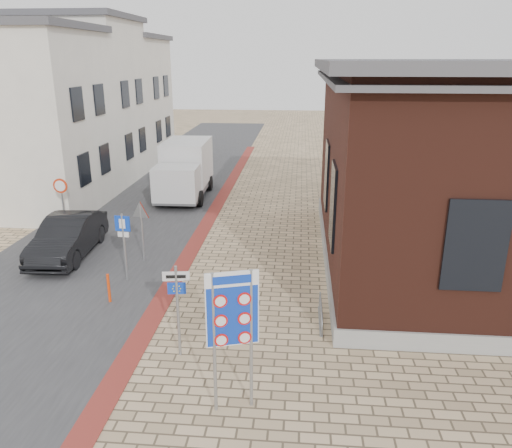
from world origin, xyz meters
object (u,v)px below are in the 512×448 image
at_px(box_truck, 185,169).
at_px(parking_sign, 124,236).
at_px(sedan, 68,237).
at_px(essen_sign, 177,298).
at_px(border_sign, 232,312).
at_px(bollard, 109,288).

xyz_separation_m(box_truck, parking_sign, (0.38, -10.25, 0.07)).
relative_size(sedan, essen_sign, 1.90).
height_order(border_sign, essen_sign, border_sign).
xyz_separation_m(box_truck, bollard, (0.38, -11.78, -0.99)).
height_order(box_truck, parking_sign, box_truck).
relative_size(border_sign, essen_sign, 1.31).
relative_size(essen_sign, bollard, 2.59).
distance_m(sedan, essen_sign, 8.13).
bearing_deg(essen_sign, bollard, 129.44).
xyz_separation_m(sedan, border_sign, (7.05, -7.74, 1.48)).
bearing_deg(parking_sign, sedan, 151.63).
xyz_separation_m(sedan, box_truck, (2.42, 8.35, 0.72)).
bearing_deg(sedan, box_truck, 70.33).
relative_size(essen_sign, parking_sign, 1.03).
xyz_separation_m(box_truck, border_sign, (4.63, -16.08, 0.76)).
relative_size(sedan, box_truck, 0.82).
xyz_separation_m(box_truck, essen_sign, (3.08, -14.28, 0.09)).
bearing_deg(bollard, border_sign, -45.31).
xyz_separation_m(essen_sign, parking_sign, (-2.70, 4.03, -0.01)).
xyz_separation_m(border_sign, essen_sign, (-1.55, 1.80, -0.67)).
height_order(essen_sign, parking_sign, essen_sign).
xyz_separation_m(border_sign, bollard, (-4.25, 4.30, -1.75)).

